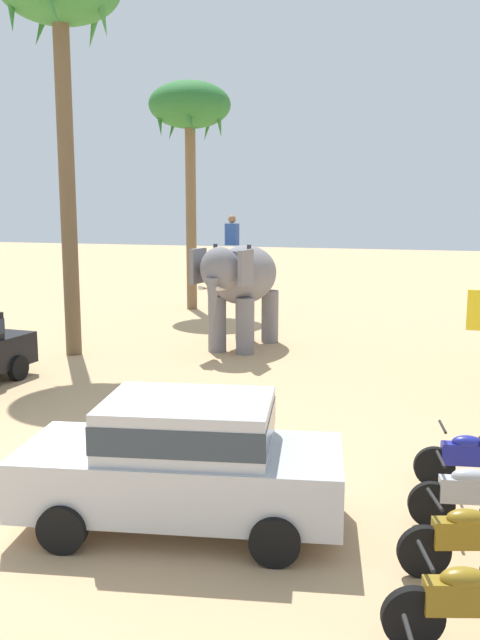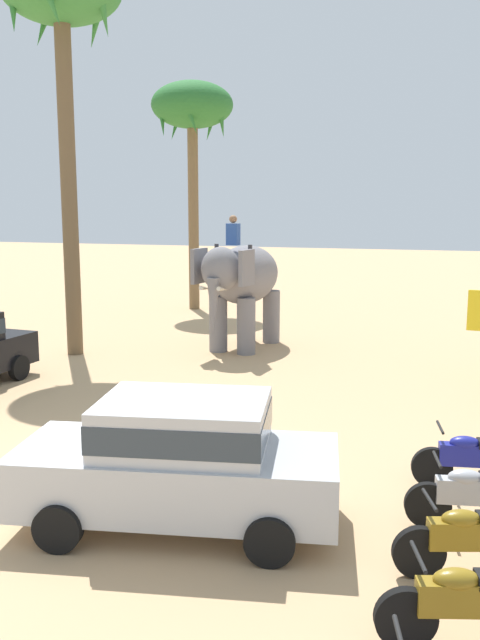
% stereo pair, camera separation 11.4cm
% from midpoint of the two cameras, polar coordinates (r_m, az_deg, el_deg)
% --- Properties ---
extents(ground_plane, '(120.00, 120.00, 0.00)m').
position_cam_midpoint_polar(ground_plane, '(10.42, -12.95, -13.87)').
color(ground_plane, tan).
extents(car_sedan_foreground, '(4.36, 2.48, 1.70)m').
position_cam_midpoint_polar(car_sedan_foreground, '(8.83, -4.76, -11.52)').
color(car_sedan_foreground, '#B7BABF').
rests_on(car_sedan_foreground, ground).
extents(elephant_with_mahout, '(1.94, 3.96, 3.88)m').
position_cam_midpoint_polar(elephant_with_mahout, '(19.55, 0.35, 3.33)').
color(elephant_with_mahout, slate).
rests_on(elephant_with_mahout, ground).
extents(motorcycle_second_in_row, '(1.75, 0.74, 0.94)m').
position_cam_midpoint_polar(motorcycle_second_in_row, '(7.13, 19.42, -21.63)').
color(motorcycle_second_in_row, black).
rests_on(motorcycle_second_in_row, ground).
extents(motorcycle_mid_row, '(1.74, 0.76, 0.94)m').
position_cam_midpoint_polar(motorcycle_mid_row, '(8.28, 19.53, -17.04)').
color(motorcycle_mid_row, black).
rests_on(motorcycle_mid_row, ground).
extents(motorcycle_fourth_in_row, '(1.78, 0.61, 0.94)m').
position_cam_midpoint_polar(motorcycle_fourth_in_row, '(9.39, 19.69, -13.79)').
color(motorcycle_fourth_in_row, black).
rests_on(motorcycle_fourth_in_row, ground).
extents(motorcycle_far_in_row, '(1.79, 0.59, 0.94)m').
position_cam_midpoint_polar(motorcycle_far_in_row, '(10.64, 19.50, -11.00)').
color(motorcycle_far_in_row, black).
rests_on(motorcycle_far_in_row, ground).
extents(palm_tree_near_hut, '(3.20, 3.20, 8.94)m').
position_cam_midpoint_polar(palm_tree_near_hut, '(27.56, -3.93, 17.10)').
color(palm_tree_near_hut, brown).
rests_on(palm_tree_near_hut, ground).
extents(palm_tree_left_of_road, '(3.20, 3.20, 10.62)m').
position_cam_midpoint_polar(palm_tree_left_of_road, '(19.90, -14.71, 24.31)').
color(palm_tree_left_of_road, brown).
rests_on(palm_tree_left_of_road, ground).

